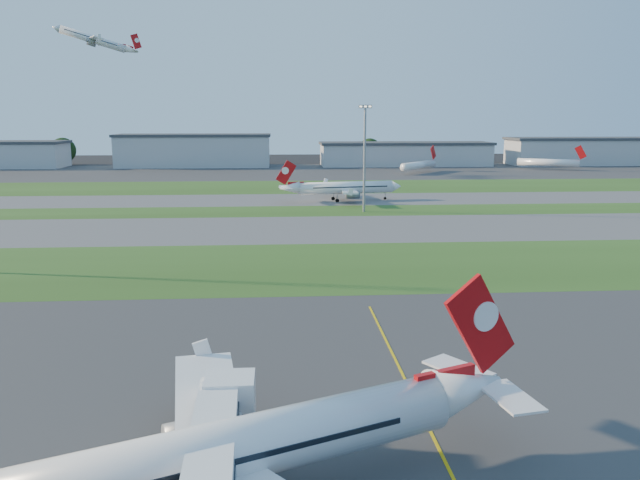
{
  "coord_description": "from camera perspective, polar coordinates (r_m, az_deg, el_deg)",
  "views": [
    {
      "loc": [
        -6.02,
        -42.8,
        22.9
      ],
      "look_at": [
        -0.59,
        37.54,
        7.0
      ],
      "focal_mm": 35.0,
      "sensor_mm": 36.0,
      "label": 1
    }
  ],
  "objects": [
    {
      "name": "tree_east",
      "position": [
        333.02,
        17.61,
        7.77
      ],
      "size": [
        10.45,
        10.45,
        11.4
      ],
      "color": "black",
      "rests_on": "ground"
    },
    {
      "name": "yellow_line",
      "position": [
        49.77,
        9.77,
        -16.4
      ],
      "size": [
        0.25,
        60.0,
        0.02
      ],
      "primitive_type": "cube",
      "color": "gold",
      "rests_on": "ground"
    },
    {
      "name": "hangar_east",
      "position": [
        304.48,
        7.77,
        7.82
      ],
      "size": [
        81.6,
        23.0,
        11.2
      ],
      "color": "#A4A7AC",
      "rests_on": "ground"
    },
    {
      "name": "ground",
      "position": [
        48.91,
        3.82,
        -16.77
      ],
      "size": [
        700.0,
        700.0,
        0.0
      ],
      "primitive_type": "plane",
      "color": "black",
      "rests_on": "ground"
    },
    {
      "name": "hangar_far_east",
      "position": [
        338.93,
        24.72,
        7.41
      ],
      "size": [
        96.9,
        23.0,
        13.2
      ],
      "color": "#A4A7AC",
      "rests_on": "ground"
    },
    {
      "name": "hangar_west",
      "position": [
        300.73,
        -11.43,
        8.04
      ],
      "size": [
        71.4,
        23.0,
        15.2
      ],
      "color": "#A4A7AC",
      "rests_on": "ground"
    },
    {
      "name": "tree_mid_east",
      "position": [
        315.59,
        4.57,
        8.21
      ],
      "size": [
        11.55,
        11.55,
        12.6
      ],
      "color": "black",
      "rests_on": "ground"
    },
    {
      "name": "apron_far",
      "position": [
        268.84,
        -2.59,
        6.27
      ],
      "size": [
        400.0,
        80.0,
        0.01
      ],
      "primitive_type": "cube",
      "color": "#333335",
      "rests_on": "ground"
    },
    {
      "name": "taxiway_a",
      "position": [
        129.97,
        -1.15,
        1.02
      ],
      "size": [
        300.0,
        32.0,
        0.01
      ],
      "primitive_type": "cube",
      "color": "#515154",
      "rests_on": "ground"
    },
    {
      "name": "taxiway_b",
      "position": [
        176.39,
        -1.89,
        3.7
      ],
      "size": [
        300.0,
        26.0,
        0.01
      ],
      "primitive_type": "cube",
      "color": "#515154",
      "rests_on": "ground"
    },
    {
      "name": "mini_jet_far",
      "position": [
        295.27,
        20.17,
        6.68
      ],
      "size": [
        25.74,
        15.6,
        9.48
      ],
      "rotation": [
        0.0,
        0.0,
        -0.52
      ],
      "color": "white",
      "rests_on": "ground"
    },
    {
      "name": "airliner_taxiing",
      "position": [
        173.36,
        2.28,
        4.77
      ],
      "size": [
        32.79,
        27.6,
        10.29
      ],
      "rotation": [
        0.0,
        0.0,
        3.31
      ],
      "color": "white",
      "rests_on": "ground"
    },
    {
      "name": "tree_west",
      "position": [
        330.01,
        -22.44,
        7.6
      ],
      "size": [
        12.1,
        12.1,
        13.2
      ],
      "color": "black",
      "rests_on": "ground"
    },
    {
      "name": "airliner_departing",
      "position": [
        280.27,
        -19.98,
        16.85
      ],
      "size": [
        31.04,
        26.06,
        9.9
      ],
      "rotation": [
        0.0,
        0.0,
        0.27
      ],
      "color": "white"
    },
    {
      "name": "airliner_parked",
      "position": [
        38.34,
        -7.8,
        -18.62
      ],
      "size": [
        33.69,
        28.62,
        11.14
      ],
      "rotation": [
        0.0,
        0.0,
        0.39
      ],
      "color": "white",
      "rests_on": "ground"
    },
    {
      "name": "grass_strip_c",
      "position": [
        209.14,
        -2.2,
        4.87
      ],
      "size": [
        300.0,
        40.0,
        0.01
      ],
      "primitive_type": "cube",
      "color": "#284717",
      "rests_on": "ground"
    },
    {
      "name": "grass_strip_b",
      "position": [
        154.62,
        -1.6,
        2.65
      ],
      "size": [
        300.0,
        18.0,
        0.01
      ],
      "primitive_type": "cube",
      "color": "#284717",
      "rests_on": "ground"
    },
    {
      "name": "mini_jet_near",
      "position": [
        264.46,
        9.03,
        6.78
      ],
      "size": [
        19.87,
        22.9,
        9.48
      ],
      "rotation": [
        0.0,
        0.0,
        0.87
      ],
      "color": "white",
      "rests_on": "ground"
    },
    {
      "name": "grass_strip_a",
      "position": [
        97.71,
        -0.23,
        -2.38
      ],
      "size": [
        300.0,
        34.0,
        0.01
      ],
      "primitive_type": "cube",
      "color": "#284717",
      "rests_on": "ground"
    },
    {
      "name": "light_mast_centre",
      "position": [
        152.47,
        4.1,
        8.1
      ],
      "size": [
        3.2,
        0.7,
        25.8
      ],
      "color": "gray",
      "rests_on": "ground"
    },
    {
      "name": "tree_mid_west",
      "position": [
        309.59,
        -6.51,
        7.94
      ],
      "size": [
        9.9,
        9.9,
        10.8
      ],
      "color": "black",
      "rests_on": "ground"
    },
    {
      "name": "apron_near",
      "position": [
        48.91,
        3.82,
        -16.77
      ],
      "size": [
        300.0,
        70.0,
        0.01
      ],
      "primitive_type": "cube",
      "color": "#333335",
      "rests_on": "ground"
    }
  ]
}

